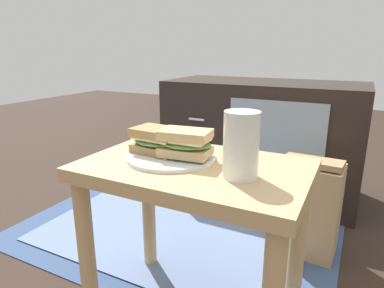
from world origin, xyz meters
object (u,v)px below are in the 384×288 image
at_px(tv_cabinet, 262,138).
at_px(beer_glass, 241,146).
at_px(paper_bag, 308,207).
at_px(sandwich_front, 157,140).
at_px(plate, 171,156).
at_px(sandwich_back, 185,143).

distance_m(tv_cabinet, beer_glass, 1.03).
distance_m(beer_glass, paper_bag, 0.62).
xyz_separation_m(tv_cabinet, beer_glass, (0.21, -0.98, 0.24)).
bearing_deg(beer_glass, sandwich_front, 169.23).
distance_m(plate, sandwich_front, 0.06).
bearing_deg(beer_glass, tv_cabinet, 102.29).
bearing_deg(plate, sandwich_back, -2.97).
height_order(sandwich_front, sandwich_back, sandwich_back).
distance_m(sandwich_back, beer_glass, 0.17).
height_order(plate, beer_glass, beer_glass).
bearing_deg(tv_cabinet, paper_bag, -56.81).
relative_size(sandwich_front, sandwich_back, 1.00).
xyz_separation_m(plate, sandwich_front, (-0.04, 0.00, 0.04)).
height_order(sandwich_back, beer_glass, beer_glass).
height_order(tv_cabinet, plate, tv_cabinet).
bearing_deg(tv_cabinet, sandwich_front, -92.04).
bearing_deg(plate, beer_glass, -12.41).
bearing_deg(tv_cabinet, sandwich_back, -86.70).
height_order(plate, sandwich_back, sandwich_back).
height_order(sandwich_back, paper_bag, sandwich_back).
relative_size(plate, sandwich_back, 1.63).
bearing_deg(sandwich_back, beer_glass, -14.89).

